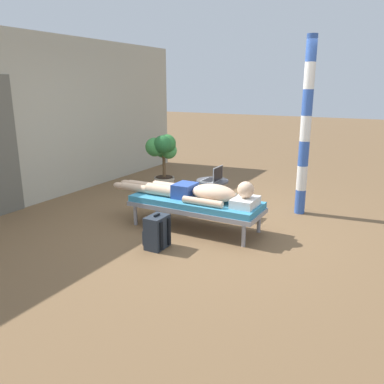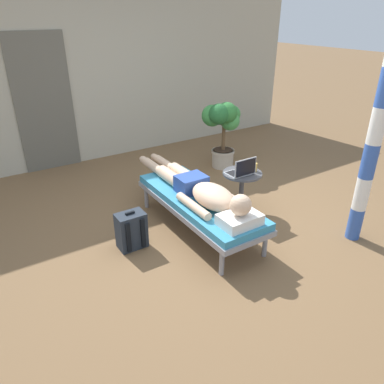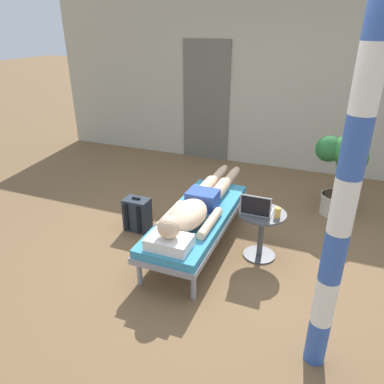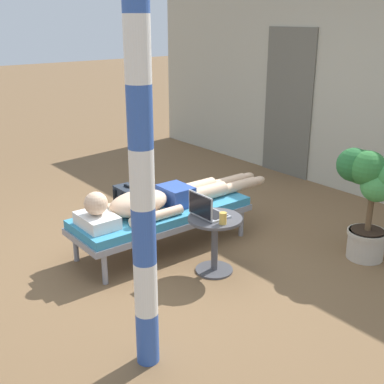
{
  "view_description": "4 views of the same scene",
  "coord_description": "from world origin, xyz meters",
  "px_view_note": "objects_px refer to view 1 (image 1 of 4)",
  "views": [
    {
      "loc": [
        -4.64,
        -2.37,
        1.9
      ],
      "look_at": [
        -0.26,
        0.02,
        0.53
      ],
      "focal_mm": 36.87,
      "sensor_mm": 36.0,
      "label": 1
    },
    {
      "loc": [
        -2.22,
        -3.03,
        2.3
      ],
      "look_at": [
        -0.3,
        -0.04,
        0.53
      ],
      "focal_mm": 34.43,
      "sensor_mm": 36.0,
      "label": 2
    },
    {
      "loc": [
        1.06,
        -3.21,
        2.28
      ],
      "look_at": [
        -0.29,
        0.15,
        0.59
      ],
      "focal_mm": 34.11,
      "sensor_mm": 36.0,
      "label": 3
    },
    {
      "loc": [
        3.56,
        -2.57,
        2.2
      ],
      "look_at": [
        0.05,
        0.2,
        0.61
      ],
      "focal_mm": 46.85,
      "sensor_mm": 36.0,
      "label": 4
    }
  ],
  "objects_px": {
    "lounge_chair": "(196,204)",
    "porch_post": "(306,128)",
    "backpack": "(157,232)",
    "drink_glass": "(219,175)",
    "laptop": "(214,177)",
    "person_reclining": "(197,192)",
    "side_table": "(212,191)",
    "potted_plant": "(163,153)"
  },
  "relations": [
    {
      "from": "lounge_chair",
      "to": "drink_glass",
      "type": "relative_size",
      "value": 17.39
    },
    {
      "from": "laptop",
      "to": "potted_plant",
      "type": "bearing_deg",
      "value": 61.34
    },
    {
      "from": "lounge_chair",
      "to": "person_reclining",
      "type": "height_order",
      "value": "person_reclining"
    },
    {
      "from": "drink_glass",
      "to": "backpack",
      "type": "relative_size",
      "value": 0.25
    },
    {
      "from": "person_reclining",
      "to": "laptop",
      "type": "xyz_separation_m",
      "value": [
        0.62,
        0.06,
        0.07
      ]
    },
    {
      "from": "porch_post",
      "to": "lounge_chair",
      "type": "bearing_deg",
      "value": 141.42
    },
    {
      "from": "person_reclining",
      "to": "drink_glass",
      "type": "distance_m",
      "value": 0.84
    },
    {
      "from": "person_reclining",
      "to": "laptop",
      "type": "distance_m",
      "value": 0.63
    },
    {
      "from": "laptop",
      "to": "porch_post",
      "type": "height_order",
      "value": "porch_post"
    },
    {
      "from": "lounge_chair",
      "to": "backpack",
      "type": "relative_size",
      "value": 4.27
    },
    {
      "from": "lounge_chair",
      "to": "porch_post",
      "type": "xyz_separation_m",
      "value": [
        1.35,
        -1.08,
        0.94
      ]
    },
    {
      "from": "person_reclining",
      "to": "backpack",
      "type": "relative_size",
      "value": 5.12
    },
    {
      "from": "lounge_chair",
      "to": "potted_plant",
      "type": "distance_m",
      "value": 1.97
    },
    {
      "from": "potted_plant",
      "to": "porch_post",
      "type": "distance_m",
      "value": 2.52
    },
    {
      "from": "lounge_chair",
      "to": "side_table",
      "type": "bearing_deg",
      "value": 6.87
    },
    {
      "from": "person_reclining",
      "to": "backpack",
      "type": "height_order",
      "value": "person_reclining"
    },
    {
      "from": "backpack",
      "to": "potted_plant",
      "type": "distance_m",
      "value": 2.57
    },
    {
      "from": "side_table",
      "to": "backpack",
      "type": "bearing_deg",
      "value": 179.53
    },
    {
      "from": "laptop",
      "to": "drink_glass",
      "type": "bearing_deg",
      "value": 2.3
    },
    {
      "from": "person_reclining",
      "to": "drink_glass",
      "type": "height_order",
      "value": "person_reclining"
    },
    {
      "from": "drink_glass",
      "to": "porch_post",
      "type": "distance_m",
      "value": 1.42
    },
    {
      "from": "porch_post",
      "to": "backpack",
      "type": "bearing_deg",
      "value": 151.42
    },
    {
      "from": "side_table",
      "to": "laptop",
      "type": "relative_size",
      "value": 1.69
    },
    {
      "from": "drink_glass",
      "to": "potted_plant",
      "type": "xyz_separation_m",
      "value": [
        0.53,
        1.34,
        0.15
      ]
    },
    {
      "from": "laptop",
      "to": "backpack",
      "type": "xyz_separation_m",
      "value": [
        -1.43,
        0.06,
        -0.39
      ]
    },
    {
      "from": "lounge_chair",
      "to": "porch_post",
      "type": "bearing_deg",
      "value": -38.58
    },
    {
      "from": "person_reclining",
      "to": "backpack",
      "type": "xyz_separation_m",
      "value": [
        -0.8,
        0.12,
        -0.32
      ]
    },
    {
      "from": "lounge_chair",
      "to": "drink_glass",
      "type": "height_order",
      "value": "drink_glass"
    },
    {
      "from": "side_table",
      "to": "drink_glass",
      "type": "height_order",
      "value": "drink_glass"
    },
    {
      "from": "side_table",
      "to": "porch_post",
      "type": "distance_m",
      "value": 1.63
    },
    {
      "from": "lounge_chair",
      "to": "potted_plant",
      "type": "relative_size",
      "value": 1.71
    },
    {
      "from": "lounge_chair",
      "to": "porch_post",
      "type": "distance_m",
      "value": 1.97
    },
    {
      "from": "backpack",
      "to": "side_table",
      "type": "bearing_deg",
      "value": -0.47
    },
    {
      "from": "backpack",
      "to": "potted_plant",
      "type": "height_order",
      "value": "potted_plant"
    },
    {
      "from": "side_table",
      "to": "porch_post",
      "type": "xyz_separation_m",
      "value": [
        0.67,
        -1.16,
        0.93
      ]
    },
    {
      "from": "person_reclining",
      "to": "drink_glass",
      "type": "bearing_deg",
      "value": 4.54
    },
    {
      "from": "drink_glass",
      "to": "side_table",
      "type": "bearing_deg",
      "value": 164.07
    },
    {
      "from": "person_reclining",
      "to": "drink_glass",
      "type": "xyz_separation_m",
      "value": [
        0.83,
        0.07,
        0.06
      ]
    },
    {
      "from": "side_table",
      "to": "laptop",
      "type": "height_order",
      "value": "laptop"
    },
    {
      "from": "lounge_chair",
      "to": "porch_post",
      "type": "height_order",
      "value": "porch_post"
    },
    {
      "from": "lounge_chair",
      "to": "side_table",
      "type": "xyz_separation_m",
      "value": [
        0.68,
        0.08,
        0.01
      ]
    },
    {
      "from": "side_table",
      "to": "backpack",
      "type": "height_order",
      "value": "side_table"
    }
  ]
}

